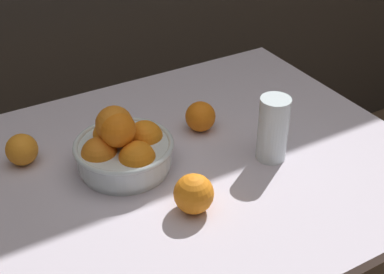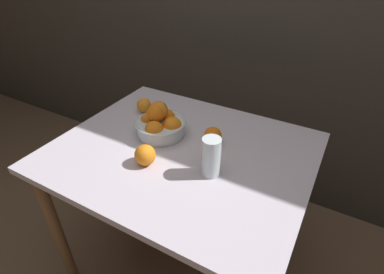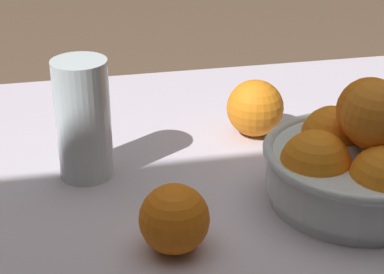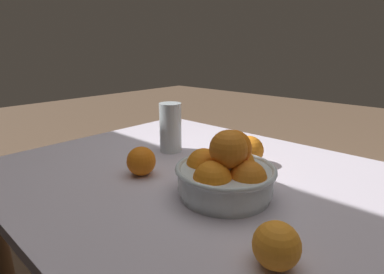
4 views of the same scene
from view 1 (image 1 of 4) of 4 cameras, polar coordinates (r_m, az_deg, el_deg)
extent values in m
cube|color=silver|center=(1.24, -0.35, -3.17)|extent=(1.05, 0.86, 0.03)
cylinder|color=brown|center=(1.92, 6.23, -2.39)|extent=(0.05, 0.05, 0.73)
cylinder|color=silver|center=(1.22, -7.13, -2.98)|extent=(0.20, 0.20, 0.02)
cylinder|color=silver|center=(1.20, -7.23, -1.75)|extent=(0.21, 0.21, 0.05)
torus|color=silver|center=(1.18, -7.31, -0.80)|extent=(0.22, 0.22, 0.01)
sphere|color=orange|center=(1.21, -5.04, -0.14)|extent=(0.08, 0.08, 0.08)
sphere|color=orange|center=(1.23, -8.66, 0.11)|extent=(0.08, 0.08, 0.08)
sphere|color=orange|center=(1.17, -9.84, -1.90)|extent=(0.08, 0.08, 0.08)
sphere|color=orange|center=(1.15, -5.86, -2.40)|extent=(0.08, 0.08, 0.08)
sphere|color=orange|center=(1.15, -7.92, 0.81)|extent=(0.08, 0.08, 0.08)
sphere|color=orange|center=(1.16, -8.29, 1.33)|extent=(0.08, 0.08, 0.08)
cylinder|color=#F4A314|center=(1.23, 8.53, -0.19)|extent=(0.06, 0.06, 0.10)
cylinder|color=silver|center=(1.22, 8.64, 0.87)|extent=(0.07, 0.07, 0.16)
sphere|color=orange|center=(1.32, 0.90, 2.20)|extent=(0.08, 0.08, 0.08)
sphere|color=orange|center=(1.27, -17.70, -1.28)|extent=(0.07, 0.07, 0.07)
sphere|color=orange|center=(1.08, 0.18, -6.07)|extent=(0.08, 0.08, 0.08)
camera|label=2|loc=(1.02, 64.29, 16.59)|focal=28.00mm
camera|label=3|loc=(1.70, -6.27, 22.78)|focal=60.00mm
camera|label=4|loc=(1.47, -29.64, 13.17)|focal=28.00mm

